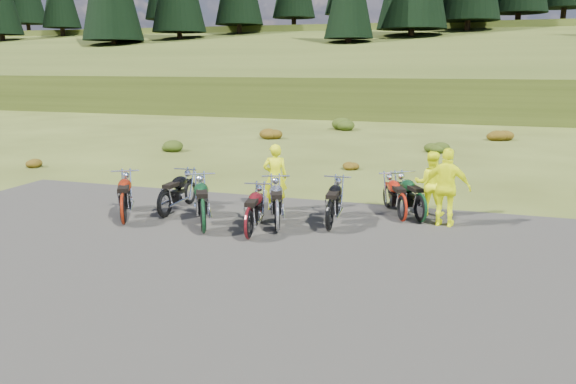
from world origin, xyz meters
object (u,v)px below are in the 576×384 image
(motorcycle_0, at_px, (165,218))
(person_middle, at_px, (275,178))
(motorcycle_3, at_px, (277,233))
(motorcycle_7, at_px, (420,223))

(motorcycle_0, xyz_separation_m, person_middle, (2.44, 1.66, 0.90))
(motorcycle_3, xyz_separation_m, person_middle, (-0.73, 1.99, 0.90))
(motorcycle_3, bearing_deg, motorcycle_7, -79.78)
(motorcycle_3, xyz_separation_m, motorcycle_7, (3.14, 1.86, 0.00))
(motorcycle_0, bearing_deg, motorcycle_7, -76.76)
(motorcycle_3, bearing_deg, person_middle, -0.23)
(motorcycle_7, bearing_deg, motorcycle_3, 92.00)
(motorcycle_3, height_order, person_middle, person_middle)
(person_middle, bearing_deg, motorcycle_3, 94.75)
(motorcycle_3, height_order, motorcycle_7, motorcycle_3)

